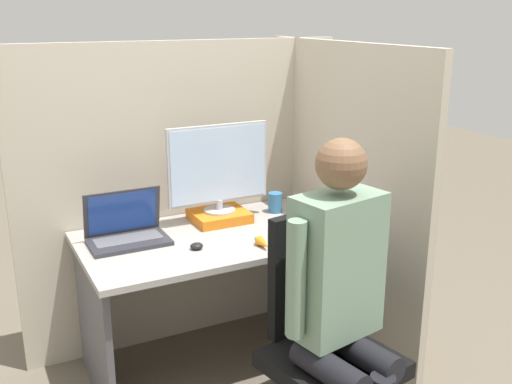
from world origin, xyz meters
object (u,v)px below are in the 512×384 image
(paper_box, at_px, (219,216))
(coffee_mug, at_px, (275,202))
(person, at_px, (342,290))
(laptop, at_px, (127,232))
(office_chair, at_px, (324,333))
(monitor, at_px, (218,167))
(carrot_toy, at_px, (263,243))
(stapler, at_px, (312,210))

(paper_box, distance_m, coffee_mug, 0.33)
(person, bearing_deg, laptop, 120.23)
(paper_box, bearing_deg, office_chair, -85.04)
(laptop, height_order, office_chair, office_chair)
(paper_box, xyz_separation_m, laptop, (-0.51, -0.08, 0.02))
(office_chair, relative_size, person, 0.73)
(monitor, relative_size, person, 0.41)
(office_chair, height_order, person, person)
(paper_box, height_order, office_chair, office_chair)
(carrot_toy, bearing_deg, laptop, 146.25)
(paper_box, distance_m, monitor, 0.26)
(monitor, bearing_deg, office_chair, -85.06)
(paper_box, distance_m, office_chair, 0.92)
(monitor, height_order, person, person)
(stapler, bearing_deg, office_chair, -118.54)
(monitor, xyz_separation_m, coffee_mug, (0.33, -0.01, -0.24))
(laptop, height_order, stapler, laptop)
(laptop, relative_size, coffee_mug, 3.40)
(person, xyz_separation_m, coffee_mug, (0.28, 1.03, 0.01))
(carrot_toy, height_order, person, person)
(stapler, relative_size, carrot_toy, 1.08)
(laptop, xyz_separation_m, person, (0.56, -0.96, -0.00))
(office_chair, xyz_separation_m, coffee_mug, (0.25, 0.88, 0.28))
(paper_box, xyz_separation_m, stapler, (0.49, -0.12, -0.01))
(laptop, bearing_deg, paper_box, 8.97)
(coffee_mug, bearing_deg, office_chair, -105.88)
(paper_box, distance_m, stapler, 0.51)
(paper_box, bearing_deg, person, -87.36)
(monitor, xyz_separation_m, stapler, (0.49, -0.12, -0.27))
(paper_box, bearing_deg, stapler, -13.34)
(stapler, relative_size, person, 0.10)
(office_chair, bearing_deg, monitor, 94.94)
(monitor, distance_m, coffee_mug, 0.40)
(stapler, xyz_separation_m, office_chair, (-0.42, -0.77, -0.24))
(coffee_mug, bearing_deg, monitor, 178.17)
(monitor, height_order, laptop, monitor)
(laptop, distance_m, carrot_toy, 0.65)
(paper_box, xyz_separation_m, office_chair, (0.08, -0.89, -0.25))
(stapler, distance_m, coffee_mug, 0.20)
(monitor, distance_m, person, 1.07)
(paper_box, height_order, person, person)
(stapler, height_order, coffee_mug, coffee_mug)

